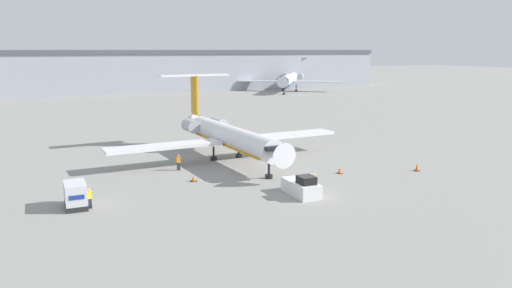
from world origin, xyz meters
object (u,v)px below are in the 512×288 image
Objects in this scene: worker_on_apron at (89,198)px; traffic_cone_right at (340,171)px; luggage_cart at (75,195)px; traffic_cone_mid at (417,167)px; worker_by_wing at (178,162)px; airplane_parked_far_left at (289,79)px; airplane_main at (228,135)px; worker_near_tug at (314,182)px; traffic_cone_left at (194,179)px; pushback_tug at (301,187)px.

worker_on_apron is 25.83m from traffic_cone_right.
traffic_cone_mid is at bearing -2.43° from luggage_cart.
worker_by_wing is 0.06× the size of airplane_parked_far_left.
traffic_cone_mid is (16.87, -13.71, -2.61)m from airplane_main.
worker_near_tug is 3.01× the size of traffic_cone_left.
luggage_cart is 26.83m from traffic_cone_right.
luggage_cart reaches higher than worker_near_tug.
worker_on_apron is at bearing 168.26° from pushback_tug.
worker_near_tug is 1.07× the size of worker_on_apron.
pushback_tug reaches higher than traffic_cone_mid.
traffic_cone_mid is at bearing -110.12° from airplane_parked_far_left.
worker_near_tug is at bearing -43.24° from traffic_cone_left.
worker_on_apron is at bearing 178.68° from traffic_cone_mid.
worker_by_wing is at bearing 123.84° from worker_near_tug.
traffic_cone_right is (8.53, -11.24, -2.70)m from airplane_main.
traffic_cone_right is (7.72, 5.43, -0.45)m from pushback_tug.
luggage_cart is at bearing 177.57° from traffic_cone_mid.
luggage_cart reaches higher than traffic_cone_right.
worker_near_tug reaches higher than worker_by_wing.
pushback_tug is 11.50m from traffic_cone_left.
traffic_cone_mid is 106.34m from airplane_parked_far_left.
pushback_tug is 19.60m from luggage_cart.
worker_by_wing is (11.38, 9.36, -0.15)m from luggage_cart.
worker_near_tug is at bearing -11.79° from luggage_cart.
airplane_main is 9.54× the size of luggage_cart.
worker_by_wing is (-6.90, -2.86, -2.09)m from airplane_main.
pushback_tug is 2.36× the size of worker_near_tug.
traffic_cone_mid is (34.11, -0.79, -0.51)m from worker_on_apron.
traffic_cone_right is (15.29, -3.22, 0.02)m from traffic_cone_left.
worker_near_tug is 114.69m from airplane_parked_far_left.
luggage_cart is at bearing -159.99° from traffic_cone_left.
airplane_main is at bearing 36.86° from worker_on_apron.
traffic_cone_mid is at bearing -39.10° from airplane_main.
luggage_cart is at bearing -126.11° from airplane_parked_far_left.
worker_on_apron reaches higher than traffic_cone_right.
luggage_cart is at bearing 145.93° from worker_on_apron.
traffic_cone_right reaches higher than traffic_cone_left.
worker_by_wing is at bearing -124.15° from airplane_parked_far_left.
pushback_tug is 5.27× the size of traffic_cone_mid.
worker_by_wing is (-9.15, 13.64, -0.06)m from worker_near_tug.
traffic_cone_left is at bearing 25.06° from worker_on_apron.
airplane_main reaches higher than traffic_cone_left.
traffic_cone_right is (25.77, 1.68, -0.60)m from worker_on_apron.
traffic_cone_left is at bearing -122.61° from airplane_parked_far_left.
pushback_tug is at bearing -173.28° from worker_near_tug.
airplane_main is 101.32m from airplane_parked_far_left.
airplane_parked_far_left is at bearing 55.85° from worker_by_wing.
traffic_cone_left is at bearing 168.12° from traffic_cone_right.
worker_by_wing reaches higher than traffic_cone_mid.
worker_on_apron is 2.09× the size of traffic_cone_mid.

